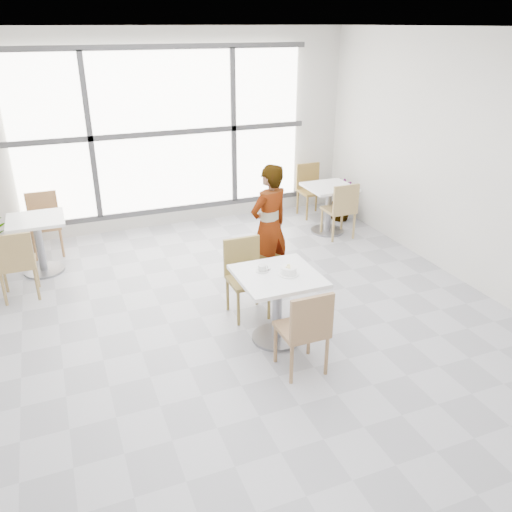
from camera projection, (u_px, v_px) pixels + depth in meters
name	position (u px, v px, depth m)	size (l,w,h in m)	color
floor	(246.00, 330.00, 5.63)	(7.00, 7.00, 0.00)	#9E9EA5
ceiling	(243.00, 27.00, 4.40)	(7.00, 7.00, 0.00)	white
wall_back	(164.00, 132.00, 7.98)	(6.00, 6.00, 0.00)	silver
wall_right	(486.00, 167.00, 6.03)	(7.00, 7.00, 0.00)	silver
window	(165.00, 133.00, 7.92)	(4.60, 0.07, 2.52)	white
main_table	(277.00, 294.00, 5.26)	(0.80, 0.80, 0.75)	white
chair_near	(306.00, 327.00, 4.74)	(0.42, 0.42, 0.87)	#96714B
chair_far	(245.00, 272.00, 5.79)	(0.42, 0.42, 0.87)	olive
oatmeal_bowl	(289.00, 270.00, 5.15)	(0.21, 0.21, 0.10)	white
coffee_cup	(262.00, 269.00, 5.22)	(0.16, 0.13, 0.07)	silver
person	(269.00, 226.00, 6.33)	(0.56, 0.37, 1.54)	black
bg_table_left	(38.00, 237.00, 6.75)	(0.70, 0.70, 0.75)	white
bg_table_right	(329.00, 202.00, 8.07)	(0.70, 0.70, 0.75)	white
bg_chair_left_near	(16.00, 261.00, 6.05)	(0.42, 0.42, 0.87)	#997C48
bg_chair_left_far	(44.00, 219.00, 7.34)	(0.42, 0.42, 0.87)	#A27144
bg_chair_right_near	(342.00, 207.00, 7.82)	(0.42, 0.42, 0.87)	#A38751
bg_chair_right_far	(310.00, 186.00, 8.82)	(0.42, 0.42, 0.87)	olive
plant_right	(341.00, 200.00, 8.65)	(0.38, 0.38, 0.67)	#337634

